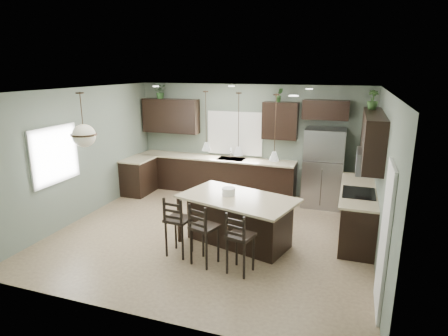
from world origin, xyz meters
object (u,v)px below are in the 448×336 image
at_px(plant_back_left, 161,92).
at_px(refrigerator, 323,168).
at_px(serving_dish, 229,192).
at_px(bar_stool_right, 240,242).
at_px(bar_stool_left, 179,226).
at_px(bar_stool_center, 205,233).
at_px(kitchen_island, 238,221).

bearing_deg(plant_back_left, refrigerator, -3.16).
distance_m(serving_dish, plant_back_left, 4.28).
relative_size(refrigerator, serving_dish, 7.71).
distance_m(serving_dish, bar_stool_right, 1.22).
xyz_separation_m(refrigerator, bar_stool_left, (-2.15, -3.33, -0.38)).
height_order(refrigerator, bar_stool_left, refrigerator).
bearing_deg(refrigerator, bar_stool_left, -122.89).
bearing_deg(plant_back_left, bar_stool_center, -53.92).
distance_m(bar_stool_center, plant_back_left, 5.03).
xyz_separation_m(bar_stool_left, bar_stool_right, (1.18, -0.23, -0.02)).
height_order(kitchen_island, plant_back_left, plant_back_left).
xyz_separation_m(kitchen_island, serving_dish, (-0.19, 0.05, 0.53)).
bearing_deg(bar_stool_right, serving_dish, 130.75).
height_order(bar_stool_center, bar_stool_right, bar_stool_center).
relative_size(bar_stool_center, plant_back_left, 3.03).
xyz_separation_m(bar_stool_center, bar_stool_right, (0.64, -0.08, -0.02)).
xyz_separation_m(bar_stool_left, plant_back_left, (-2.17, 3.57, 2.03)).
bearing_deg(bar_stool_left, refrigerator, 61.50).
height_order(refrigerator, plant_back_left, plant_back_left).
bearing_deg(bar_stool_center, refrigerator, 81.27).
distance_m(kitchen_island, bar_stool_left, 1.11).
relative_size(bar_stool_left, bar_stool_right, 1.04).
relative_size(serving_dish, plant_back_left, 0.67).
relative_size(kitchen_island, bar_stool_left, 1.89).
bearing_deg(bar_stool_center, serving_dish, 98.90).
xyz_separation_m(refrigerator, bar_stool_right, (-0.97, -3.56, -0.40)).
distance_m(refrigerator, plant_back_left, 4.63).
bearing_deg(refrigerator, bar_stool_right, -105.22).
relative_size(serving_dish, bar_stool_left, 0.22).
bearing_deg(refrigerator, bar_stool_center, -114.84).
bearing_deg(bar_stool_right, kitchen_island, 122.38).
bearing_deg(bar_stool_center, bar_stool_right, 9.03).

